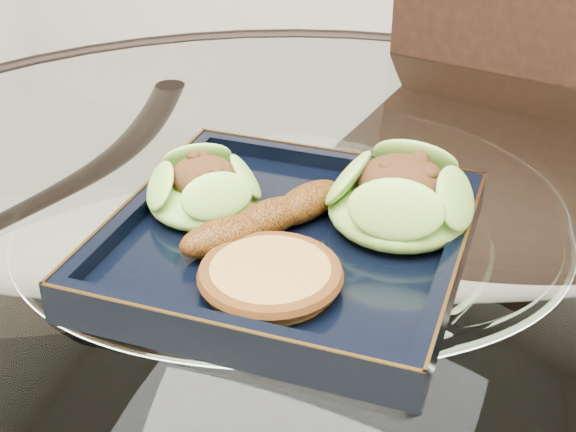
% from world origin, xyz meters
% --- Properties ---
extents(dining_table, '(1.13, 1.13, 0.77)m').
position_xyz_m(dining_table, '(-0.00, -0.00, 0.60)').
color(dining_table, white).
rests_on(dining_table, ground).
extents(dining_chair, '(0.51, 0.51, 1.05)m').
position_xyz_m(dining_chair, '(0.13, 0.35, 0.59)').
color(dining_chair, black).
rests_on(dining_chair, ground).
extents(navy_plate, '(0.29, 0.29, 0.02)m').
position_xyz_m(navy_plate, '(0.00, -0.01, 0.77)').
color(navy_plate, black).
rests_on(navy_plate, dining_table).
extents(lettuce_wrap_left, '(0.11, 0.11, 0.03)m').
position_xyz_m(lettuce_wrap_left, '(-0.08, 0.00, 0.80)').
color(lettuce_wrap_left, '#5BA02E').
rests_on(lettuce_wrap_left, navy_plate).
extents(lettuce_wrap_right, '(0.14, 0.14, 0.04)m').
position_xyz_m(lettuce_wrap_right, '(0.08, 0.04, 0.80)').
color(lettuce_wrap_right, '#619C2D').
rests_on(lettuce_wrap_right, navy_plate).
extents(roasted_plantain, '(0.10, 0.15, 0.03)m').
position_xyz_m(roasted_plantain, '(-0.02, -0.01, 0.80)').
color(roasted_plantain, '#6A360B').
rests_on(roasted_plantain, navy_plate).
extents(crumb_patty, '(0.11, 0.11, 0.02)m').
position_xyz_m(crumb_patty, '(0.02, -0.08, 0.79)').
color(crumb_patty, '#A37636').
rests_on(crumb_patty, navy_plate).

